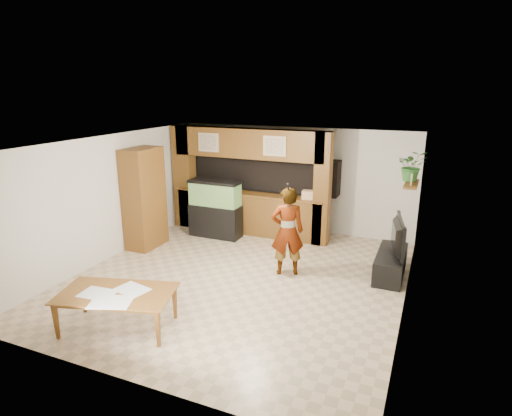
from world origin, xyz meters
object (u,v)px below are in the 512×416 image
at_px(aquarium, 215,209).
at_px(person, 287,231).
at_px(pantry_cabinet, 144,198).
at_px(television, 393,236).
at_px(dining_table, 117,312).

bearing_deg(aquarium, person, -31.01).
distance_m(pantry_cabinet, television, 5.38).
distance_m(pantry_cabinet, person, 3.48).
relative_size(aquarium, dining_table, 0.82).
height_order(aquarium, person, person).
relative_size(pantry_cabinet, television, 1.89).
relative_size(aquarium, person, 0.80).
height_order(aquarium, television, aquarium).
height_order(person, dining_table, person).
bearing_deg(dining_table, person, 44.04).
relative_size(aquarium, television, 1.17).
bearing_deg(television, aquarium, 70.42).
height_order(television, person, person).
bearing_deg(person, pantry_cabinet, -27.56).
bearing_deg(pantry_cabinet, aquarium, 46.23).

